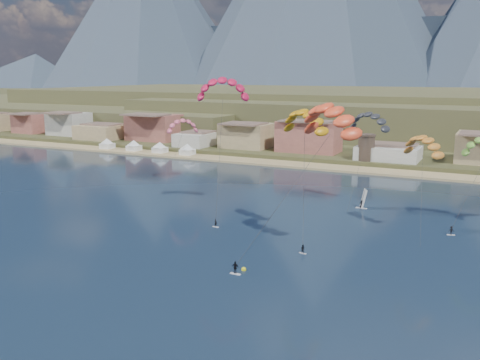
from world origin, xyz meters
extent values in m
plane|color=black|center=(0.00, 0.00, 0.00)|extent=(2400.00, 2400.00, 0.00)
cube|color=tan|center=(0.00, 106.00, 0.25)|extent=(2200.00, 12.00, 0.90)
cube|color=#4B4929|center=(0.00, 560.00, 0.00)|extent=(2200.00, 900.00, 4.00)
cube|color=brown|center=(-200.00, 200.00, 7.00)|extent=(280.00, 130.00, 10.00)
cube|color=brown|center=(-40.00, 260.00, 11.00)|extent=(380.00, 170.00, 18.00)
cone|color=#2C3749|center=(-560.00, 780.00, 152.00)|extent=(400.00, 400.00, 300.00)
cone|color=#2C3749|center=(-820.00, 800.00, 117.00)|extent=(340.00, 340.00, 230.00)
cube|color=#2C3749|center=(0.00, 900.00, 57.00)|extent=(2000.00, 200.00, 110.00)
cylinder|color=#47382D|center=(5.00, 114.00, 6.00)|extent=(5.20, 5.20, 8.00)
cylinder|color=#47382D|center=(5.00, 114.00, 10.30)|extent=(5.82, 5.82, 0.60)
cube|color=white|center=(-95.00, 106.00, 1.70)|extent=(4.50, 4.50, 2.00)
pyramid|color=white|center=(-95.00, 106.00, 4.70)|extent=(6.40, 6.40, 2.00)
cube|color=white|center=(-82.00, 106.00, 1.70)|extent=(4.50, 4.50, 2.00)
pyramid|color=white|center=(-82.00, 106.00, 4.70)|extent=(6.40, 6.40, 2.00)
cube|color=white|center=(-70.00, 106.00, 1.70)|extent=(4.50, 4.50, 2.00)
pyramid|color=white|center=(-70.00, 106.00, 4.70)|extent=(6.40, 6.40, 2.00)
cube|color=white|center=(-58.00, 106.00, 1.70)|extent=(4.50, 4.50, 2.00)
pyramid|color=white|center=(-58.00, 106.00, 4.70)|extent=(6.40, 6.40, 2.00)
cube|color=silver|center=(-5.38, 31.99, 0.05)|extent=(1.42, 0.59, 0.09)
imported|color=black|center=(-5.38, 31.99, 0.88)|extent=(0.62, 0.45, 1.58)
cylinder|color=#262626|center=(-7.03, 36.76, 12.81)|extent=(0.05, 0.05, 25.67)
cube|color=silver|center=(15.38, 24.85, 0.04)|extent=(1.36, 0.69, 0.09)
imported|color=black|center=(15.38, 24.85, 0.83)|extent=(0.84, 0.72, 1.50)
cylinder|color=#262626|center=(13.77, 29.21, 10.25)|extent=(0.05, 0.05, 20.79)
cube|color=silver|center=(9.39, 11.44, 0.06)|extent=(1.70, 0.57, 0.11)
imported|color=black|center=(9.39, 11.44, 1.08)|extent=(1.15, 0.52, 1.94)
cylinder|color=#262626|center=(14.29, 18.66, 10.81)|extent=(0.05, 0.05, 25.91)
cube|color=silver|center=(36.90, 47.02, 0.05)|extent=(1.50, 0.77, 0.10)
imported|color=black|center=(36.90, 47.02, 0.92)|extent=(1.19, 0.86, 1.65)
cylinder|color=#262626|center=(39.20, 51.58, 7.63)|extent=(0.05, 0.05, 16.65)
cylinder|color=#262626|center=(-34.35, 62.12, 7.17)|extent=(0.04, 0.04, 15.90)
cylinder|color=#262626|center=(17.29, 57.48, 8.91)|extent=(0.04, 0.04, 18.98)
cylinder|color=#262626|center=(31.17, 40.38, 7.73)|extent=(0.04, 0.04, 16.87)
cube|color=silver|center=(16.90, 59.52, 0.06)|extent=(2.56, 1.07, 0.12)
imported|color=black|center=(16.90, 59.52, 1.01)|extent=(0.94, 0.69, 1.78)
cube|color=white|center=(17.31, 59.52, 2.29)|extent=(1.34, 2.80, 4.25)
sphere|color=yellow|center=(9.85, 13.42, 0.13)|extent=(0.78, 0.78, 0.78)
camera|label=1|loc=(43.71, -56.31, 29.99)|focal=39.67mm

